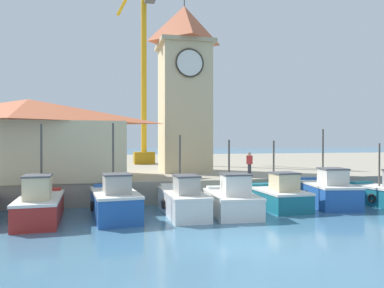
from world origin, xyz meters
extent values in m
plane|color=teal|center=(0.00, 0.00, 0.00)|extent=(300.00, 300.00, 0.00)
cube|color=#9E937F|center=(0.00, 29.00, 0.67)|extent=(120.00, 40.00, 1.35)
cube|color=#AD2823|center=(-7.95, 5.83, 0.52)|extent=(1.98, 4.72, 1.04)
cube|color=#AD2823|center=(-8.03, 7.90, 1.16)|extent=(1.55, 0.66, 0.24)
cube|color=silver|center=(-7.95, 5.83, 1.09)|extent=(2.04, 4.78, 0.12)
cube|color=beige|center=(-7.92, 5.01, 1.65)|extent=(1.13, 1.44, 0.99)
cube|color=#4C4C51|center=(-7.92, 5.01, 2.19)|extent=(1.21, 1.52, 0.08)
cylinder|color=#4C4742|center=(-7.97, 6.41, 2.84)|extent=(0.10, 0.10, 3.38)
torus|color=black|center=(-8.94, 6.02, 0.52)|extent=(0.14, 0.52, 0.52)
cube|color=#2356A8|center=(-4.57, 5.84, 0.59)|extent=(2.40, 4.67, 1.19)
cube|color=#2356A8|center=(-4.78, 7.83, 1.31)|extent=(1.71, 0.77, 0.24)
cube|color=silver|center=(-4.57, 5.84, 1.24)|extent=(2.47, 4.74, 0.12)
cube|color=#B2ADA3|center=(-4.49, 5.06, 1.71)|extent=(1.30, 1.46, 0.83)
cube|color=#4C4C51|center=(-4.49, 5.06, 2.17)|extent=(1.39, 1.55, 0.08)
cylinder|color=#4C4742|center=(-4.63, 6.40, 2.95)|extent=(0.10, 0.10, 3.30)
torus|color=black|center=(-5.64, 5.96, 0.59)|extent=(0.17, 0.53, 0.52)
cube|color=silver|center=(-1.22, 5.89, 0.53)|extent=(1.79, 4.93, 1.07)
cube|color=silver|center=(-1.26, 8.09, 1.19)|extent=(1.47, 0.62, 0.24)
cube|color=silver|center=(-1.22, 5.89, 1.12)|extent=(1.86, 4.99, 0.12)
cube|color=#B2ADA3|center=(-1.21, 5.03, 1.59)|extent=(1.06, 1.49, 0.82)
cube|color=#4C4C51|center=(-1.21, 5.03, 2.04)|extent=(1.14, 1.57, 0.08)
cylinder|color=#4C4742|center=(-1.23, 6.50, 2.60)|extent=(0.10, 0.10, 2.84)
torus|color=black|center=(-2.17, 6.12, 0.53)|extent=(0.13, 0.52, 0.52)
cube|color=silver|center=(1.23, 5.45, 0.48)|extent=(2.40, 4.36, 0.96)
cube|color=silver|center=(1.37, 7.30, 1.08)|extent=(1.82, 0.73, 0.24)
cube|color=silver|center=(1.23, 5.45, 1.01)|extent=(2.46, 4.42, 0.12)
cube|color=silver|center=(1.17, 4.72, 1.56)|extent=(1.34, 1.35, 0.98)
cube|color=#4C4C51|center=(1.17, 4.72, 2.09)|extent=(1.43, 1.44, 0.08)
cylinder|color=#4C4742|center=(1.27, 5.98, 2.42)|extent=(0.10, 0.10, 2.70)
torus|color=black|center=(0.12, 5.75, 0.48)|extent=(0.16, 0.53, 0.52)
cube|color=#196B7F|center=(4.24, 6.41, 0.47)|extent=(2.16, 4.08, 0.94)
cube|color=#196B7F|center=(4.19, 8.16, 1.06)|extent=(1.75, 0.65, 0.24)
cube|color=silver|center=(4.24, 6.41, 0.99)|extent=(2.22, 4.14, 0.12)
cube|color=beige|center=(4.26, 5.70, 1.51)|extent=(1.26, 1.24, 0.91)
cube|color=#4C4C51|center=(4.26, 5.70, 2.01)|extent=(1.34, 1.32, 0.08)
cylinder|color=#4C4742|center=(4.23, 6.91, 2.39)|extent=(0.10, 0.10, 2.67)
torus|color=black|center=(3.14, 6.58, 0.47)|extent=(0.13, 0.52, 0.52)
cube|color=#2356A8|center=(7.37, 6.57, 0.59)|extent=(2.76, 4.70, 1.18)
cube|color=#2356A8|center=(7.68, 8.50, 1.30)|extent=(1.85, 0.87, 0.24)
cube|color=silver|center=(7.37, 6.57, 1.23)|extent=(2.83, 4.77, 0.12)
cube|color=beige|center=(7.24, 5.80, 1.71)|extent=(1.45, 1.51, 0.84)
cube|color=#4C4C51|center=(7.24, 5.80, 2.17)|extent=(1.54, 1.60, 0.08)
cylinder|color=#4C4742|center=(7.45, 7.11, 2.84)|extent=(0.10, 0.10, 3.10)
torus|color=black|center=(6.29, 6.97, 0.59)|extent=(0.20, 0.53, 0.52)
cube|color=#196B7F|center=(10.19, 7.37, 1.11)|extent=(1.55, 0.83, 0.24)
cylinder|color=#4C4742|center=(10.42, 6.03, 2.34)|extent=(0.10, 0.10, 2.47)
torus|color=black|center=(9.54, 5.56, 0.50)|extent=(0.20, 0.53, 0.52)
cube|color=beige|center=(0.91, 15.57, 6.11)|extent=(3.57, 3.57, 9.53)
cube|color=tan|center=(0.91, 15.57, 11.03)|extent=(4.07, 4.07, 0.30)
pyramid|color=#C1603D|center=(0.91, 15.57, 12.60)|extent=(4.07, 4.07, 2.84)
cylinder|color=white|center=(0.91, 13.72, 9.30)|extent=(1.97, 0.12, 1.97)
torus|color=#332D23|center=(0.91, 13.68, 9.30)|extent=(2.09, 0.12, 2.09)
cube|color=beige|center=(-9.65, 12.34, 3.10)|extent=(11.66, 6.82, 3.50)
pyramid|color=#C1603D|center=(-9.65, 12.34, 5.57)|extent=(12.06, 7.22, 1.45)
cube|color=#976E11|center=(-1.21, 25.24, 1.95)|extent=(2.00, 2.00, 1.20)
cylinder|color=gold|center=(-1.21, 25.24, 11.61)|extent=(0.56, 0.56, 18.13)
cylinder|color=#33333D|center=(4.09, 10.17, 1.77)|extent=(0.22, 0.22, 0.85)
cube|color=red|center=(4.09, 10.17, 2.48)|extent=(0.34, 0.22, 0.56)
sphere|color=tan|center=(4.09, 10.17, 2.87)|extent=(0.20, 0.20, 0.20)
camera|label=1|loc=(-5.01, -12.52, 3.77)|focal=35.00mm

